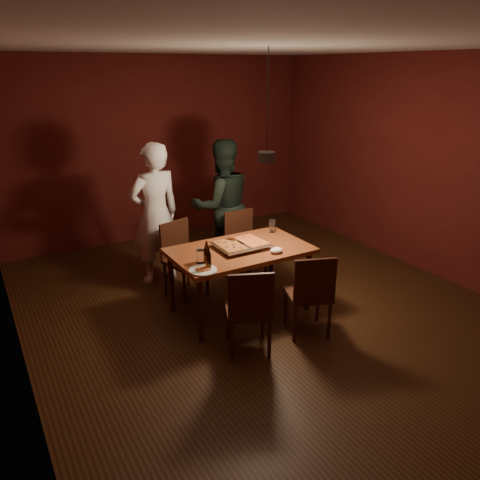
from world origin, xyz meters
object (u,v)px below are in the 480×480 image
pendant_lamp (267,156)px  pizza_tray (241,246)px  dining_table (240,255)px  diner_white (155,214)px  chair_near_right (311,288)px  plate_slice (203,270)px  diner_dark (222,206)px  beer_bottle_b (207,253)px  beer_bottle_a (208,258)px  chair_far_right (243,239)px  chair_near_left (249,304)px  chair_far_left (181,251)px

pendant_lamp → pizza_tray: bearing=147.4°
dining_table → diner_white: diner_white is taller
chair_near_right → pizza_tray: bearing=131.3°
plate_slice → diner_dark: bearing=55.8°
dining_table → pizza_tray: pizza_tray is taller
beer_bottle_b → pendant_lamp: bearing=5.7°
dining_table → beer_bottle_a: 0.66m
chair_near_right → pizza_tray: 0.93m
chair_far_right → chair_near_left: (-0.85, -1.54, 0.00)m
chair_far_left → beer_bottle_b: (-0.12, -0.95, 0.33)m
pendant_lamp → plate_slice: bearing=-166.3°
dining_table → beer_bottle_b: beer_bottle_b is taller
chair_far_right → diner_white: bearing=-28.9°
diner_white → chair_near_left: bearing=87.8°
chair_far_right → beer_bottle_a: (-1.02, -1.05, 0.33)m
beer_bottle_a → chair_far_right: bearing=45.9°
pizza_tray → diner_white: (-0.52, 1.22, 0.12)m
chair_near_left → pizza_tray: chair_near_left is taller
chair_near_left → pendant_lamp: (0.61, 0.68, 1.22)m
diner_dark → pizza_tray: bearing=77.6°
beer_bottle_b → plate_slice: bearing=-129.9°
beer_bottle_b → diner_dark: 1.66m
beer_bottle_a → plate_slice: beer_bottle_a is taller
chair_near_left → chair_near_right: size_ratio=1.02×
dining_table → plate_slice: size_ratio=5.44×
chair_near_right → diner_white: (-0.83, 2.06, 0.35)m
chair_far_right → chair_near_right: bearing=83.1°
chair_near_right → diner_white: size_ratio=0.30×
diner_dark → pendant_lamp: bearing=88.7°
dining_table → chair_far_left: 0.85m
chair_far_right → plate_slice: 1.54m
chair_near_left → diner_dark: 2.16m
dining_table → beer_bottle_b: bearing=-158.3°
dining_table → plate_slice: bearing=-151.5°
chair_near_left → pendant_lamp: 1.53m
beer_bottle_a → plate_slice: bearing=-165.1°
dining_table → chair_near_right: chair_near_right is taller
diner_white → diner_dark: size_ratio=1.02×
chair_near_right → pendant_lamp: size_ratio=0.49×
chair_far_left → chair_near_right: size_ratio=0.96×
beer_bottle_a → diner_white: (0.05, 1.55, 0.03)m
beer_bottle_a → pendant_lamp: (0.78, 0.19, 0.90)m
dining_table → chair_near_right: bearing=-67.9°
pendant_lamp → beer_bottle_a: bearing=-166.4°
chair_near_left → pizza_tray: (0.39, 0.82, 0.24)m
chair_far_left → plate_slice: (-0.23, -1.08, 0.22)m
plate_slice → chair_far_left: bearing=78.0°
pizza_tray → beer_bottle_a: bearing=-144.0°
pizza_tray → beer_bottle_b: beer_bottle_b is taller
chair_near_right → beer_bottle_b: bearing=164.0°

